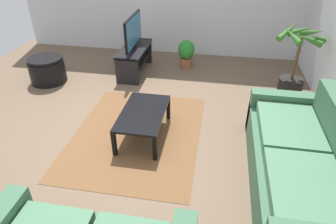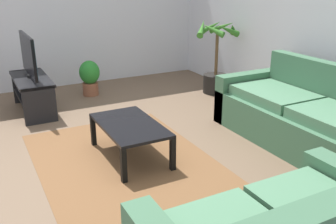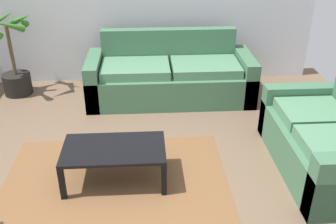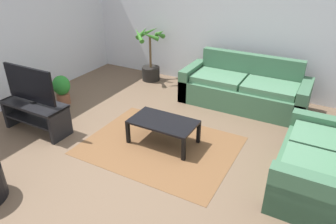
% 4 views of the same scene
% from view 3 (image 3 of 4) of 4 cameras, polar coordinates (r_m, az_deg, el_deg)
% --- Properties ---
extents(ground_plane, '(6.60, 6.60, 0.00)m').
position_cam_3_polar(ground_plane, '(3.63, -10.26, -13.91)').
color(ground_plane, brown).
extents(couch_main, '(2.26, 0.90, 0.90)m').
position_cam_3_polar(couch_main, '(5.41, 0.31, 5.13)').
color(couch_main, '#3F6B4C').
rests_on(couch_main, ground).
extents(couch_loveseat, '(0.90, 1.59, 0.90)m').
position_cam_3_polar(couch_loveseat, '(4.22, 22.64, -4.26)').
color(couch_loveseat, '#3F6B4C').
rests_on(couch_loveseat, ground).
extents(coffee_table, '(0.98, 0.56, 0.38)m').
position_cam_3_polar(coffee_table, '(3.75, -7.98, -5.83)').
color(coffee_table, black).
rests_on(coffee_table, ground).
extents(area_rug, '(2.20, 1.70, 0.01)m').
position_cam_3_polar(area_rug, '(3.85, -7.75, -10.67)').
color(area_rug, brown).
rests_on(area_rug, ground).
extents(potted_palm, '(0.74, 0.75, 1.18)m').
position_cam_3_polar(potted_palm, '(5.88, -21.87, 6.76)').
color(potted_palm, black).
rests_on(potted_palm, ground).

